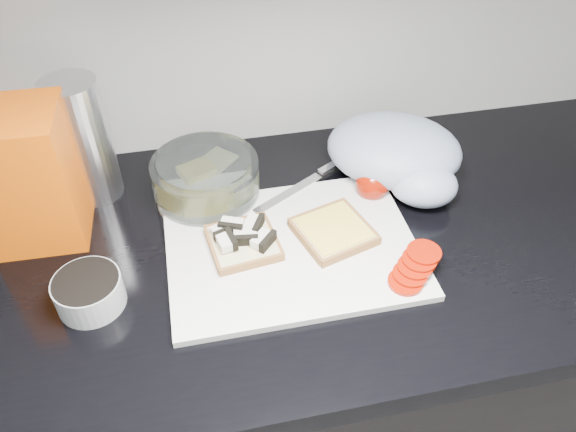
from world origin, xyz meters
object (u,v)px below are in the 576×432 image
Objects in this scene: glass_bowl at (206,180)px; cutting_board at (292,248)px; steel_canister at (83,141)px; bread_bag at (28,177)px.

cutting_board is at bearing -54.05° from glass_bowl.
steel_canister is at bearing 163.81° from glass_bowl.
glass_bowl is at bearing 125.95° from cutting_board.
bread_bag reaches higher than cutting_board.
cutting_board is 1.76× the size of bread_bag.
steel_canister is at bearing 144.90° from cutting_board.
steel_canister is (-0.32, 0.22, 0.11)m from cutting_board.
steel_canister reaches higher than glass_bowl.
bread_bag is (-0.39, 0.14, 0.11)m from cutting_board.
bread_bag is at bearing 161.01° from cutting_board.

